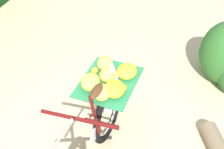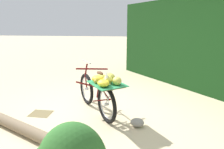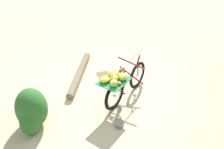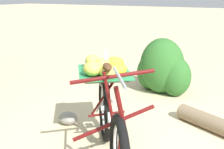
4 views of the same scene
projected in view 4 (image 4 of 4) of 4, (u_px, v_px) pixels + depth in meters
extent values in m
torus|color=black|center=(105.00, 108.00, 3.17)|extent=(0.49, 0.63, 0.73)
torus|color=#B7B7BC|center=(105.00, 108.00, 3.17)|extent=(0.35, 0.47, 0.57)
cylinder|color=#B7B7BC|center=(105.00, 108.00, 3.17)|extent=(0.10, 0.10, 0.06)
cylinder|color=#590F0F|center=(114.00, 123.00, 2.43)|extent=(0.59, 0.44, 0.30)
cylinder|color=#590F0F|center=(113.00, 77.00, 2.39)|extent=(0.60, 0.45, 0.11)
cylinder|color=#590F0F|center=(108.00, 96.00, 2.77)|extent=(0.11, 0.09, 0.49)
cylinder|color=#590F0F|center=(106.00, 114.00, 2.99)|extent=(0.32, 0.24, 0.05)
cylinder|color=#590F0F|center=(106.00, 93.00, 2.97)|extent=(0.27, 0.21, 0.47)
cylinder|color=#590F0F|center=(120.00, 145.00, 2.12)|extent=(0.06, 0.05, 0.30)
cylinder|color=#590F0F|center=(120.00, 106.00, 2.06)|extent=(0.10, 0.09, 0.30)
cylinder|color=gray|center=(119.00, 77.00, 2.03)|extent=(0.33, 0.43, 0.02)
ellipsoid|color=#4C2D19|center=(107.00, 67.00, 2.75)|extent=(0.20, 0.23, 0.06)
cylinder|color=#B7B7BC|center=(109.00, 120.00, 2.80)|extent=(0.11, 0.14, 0.16)
cylinder|color=#B7B7BC|center=(105.00, 95.00, 3.03)|extent=(0.17, 0.13, 0.39)
cylinder|color=#B7B7BC|center=(103.00, 89.00, 3.23)|extent=(0.21, 0.16, 0.39)
cube|color=brown|center=(104.00, 74.00, 3.08)|extent=(0.71, 0.74, 0.02)
cube|color=#287F4C|center=(104.00, 72.00, 3.08)|extent=(0.84, 0.87, 0.01)
ellipsoid|color=gold|center=(117.00, 69.00, 2.93)|extent=(0.31, 0.30, 0.13)
ellipsoid|color=#CCC64C|center=(93.00, 69.00, 2.89)|extent=(0.29, 0.29, 0.15)
ellipsoid|color=#CCC64C|center=(103.00, 65.00, 3.07)|extent=(0.25, 0.25, 0.14)
ellipsoid|color=#CCC64C|center=(108.00, 72.00, 2.84)|extent=(0.26, 0.25, 0.12)
ellipsoid|color=#CCC64C|center=(92.00, 61.00, 3.21)|extent=(0.23, 0.24, 0.15)
ellipsoid|color=yellow|center=(115.00, 62.00, 3.22)|extent=(0.30, 0.31, 0.12)
sphere|color=gold|center=(87.00, 67.00, 3.10)|extent=(0.08, 0.08, 0.08)
sphere|color=#B29333|center=(122.00, 69.00, 3.01)|extent=(0.08, 0.08, 0.08)
cone|color=white|center=(105.00, 60.00, 3.08)|extent=(0.20, 0.20, 0.24)
ellipsoid|color=#2D6628|center=(162.00, 66.00, 4.65)|extent=(0.72, 0.65, 0.90)
ellipsoid|color=#2D6628|center=(175.00, 77.00, 4.53)|extent=(0.49, 0.45, 0.63)
ellipsoid|color=#2D6628|center=(150.00, 72.00, 4.86)|extent=(0.45, 0.40, 0.58)
cylinder|color=#4C3823|center=(161.00, 87.00, 4.75)|extent=(0.07, 0.07, 0.18)
ellipsoid|color=gray|center=(68.00, 118.00, 3.60)|extent=(0.25, 0.21, 0.16)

